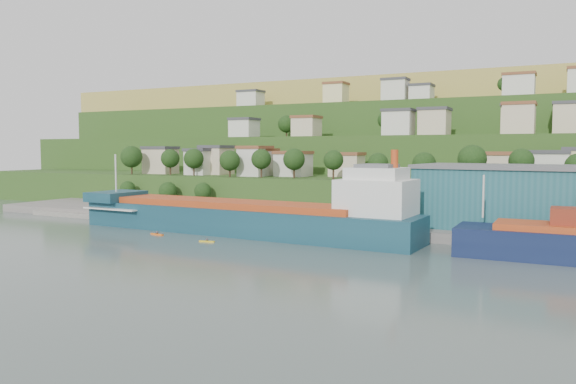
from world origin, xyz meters
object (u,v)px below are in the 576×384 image
Objects in this scene: kayak_orange at (157,234)px; cargo_ship_near at (250,219)px; caravan at (138,207)px; warehouse at (498,196)px.

cargo_ship_near is at bearing 39.09° from kayak_orange.
cargo_ship_near is at bearing -9.69° from caravan.
caravan is 35.55m from kayak_orange.
cargo_ship_near is 2.39× the size of warehouse.
kayak_orange is (26.26, -23.87, -2.20)m from caravan.
warehouse reaches higher than caravan.
cargo_ship_near is 19.72m from kayak_orange.
caravan is at bearing 147.76° from kayak_orange.
cargo_ship_near is 45.64m from caravan.
cargo_ship_near is at bearing -151.90° from warehouse.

